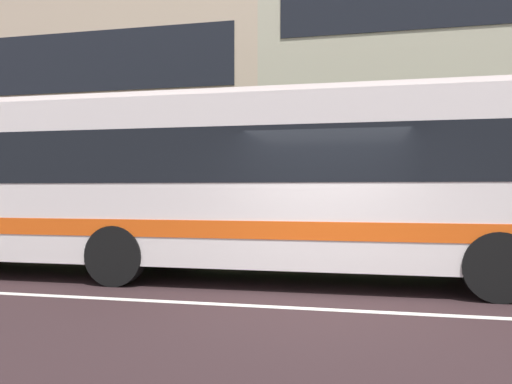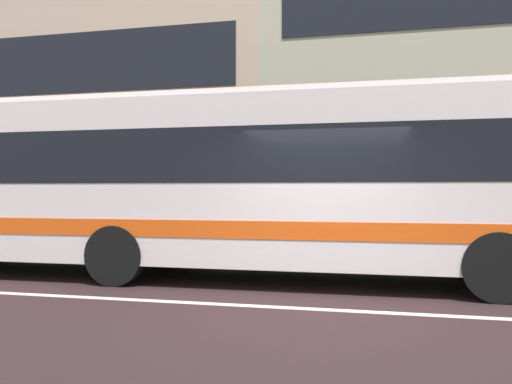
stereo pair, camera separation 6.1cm
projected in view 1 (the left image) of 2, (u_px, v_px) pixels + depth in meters
The scene contains 5 objects.
ground_plane at pixel (319, 309), 6.89m from camera, with size 160.00×160.00×0.00m, color #2F1F21.
lane_centre_line at pixel (319, 309), 6.89m from camera, with size 60.00×0.16×0.01m, color silver.
hedge_row_far at pixel (279, 234), 12.59m from camera, with size 20.42×1.10×1.05m, color #296221.
apartment_block_left at pixel (66, 108), 22.79m from camera, with size 19.10×8.45×10.38m.
transit_bus at pixel (184, 180), 9.54m from camera, with size 12.25×2.63×3.22m.
Camera 1 is at (0.70, -6.90, 1.57)m, focal length 36.54 mm.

